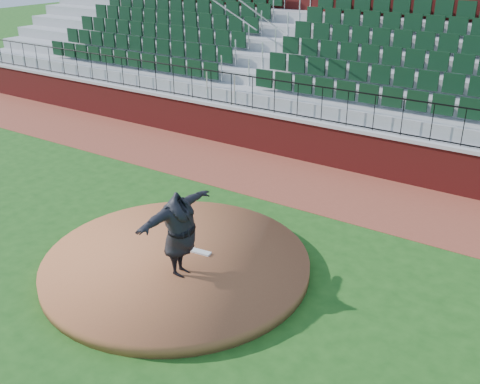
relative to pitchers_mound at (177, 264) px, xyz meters
name	(u,v)px	position (x,y,z in m)	size (l,w,h in m)	color
ground	(199,277)	(0.56, -0.01, -0.12)	(90.00, 90.00, 0.00)	#1C4E16
warning_track	(318,186)	(0.56, 5.39, -0.12)	(34.00, 3.20, 0.01)	brown
field_wall	(344,149)	(0.56, 6.99, 0.47)	(34.00, 0.35, 1.20)	maroon
wall_cap	(346,127)	(0.56, 6.99, 1.12)	(34.00, 0.45, 0.10)	#B7B7B7
wall_railing	(347,108)	(0.56, 6.99, 1.67)	(34.00, 0.05, 1.00)	black
seating_stands	(383,73)	(0.56, 9.72, 2.18)	(34.00, 5.10, 4.60)	gray
concourse_wall	(413,46)	(0.56, 12.52, 2.62)	(34.00, 0.50, 5.50)	maroon
pitchers_mound	(177,264)	(0.00, 0.00, 0.00)	(5.40, 5.40, 0.25)	brown
pitching_rubber	(197,251)	(0.21, 0.43, 0.14)	(0.59, 0.15, 0.04)	silver
pitcher	(180,234)	(0.45, -0.38, 0.99)	(2.12, 0.58, 1.73)	black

